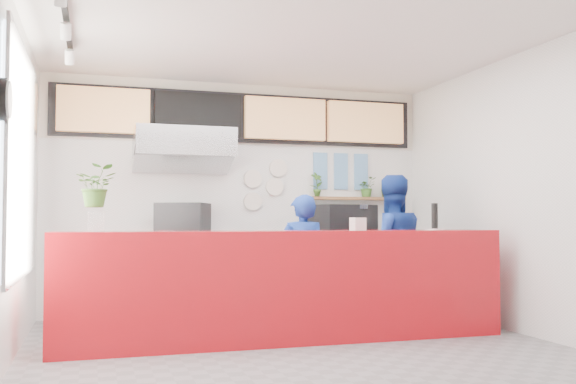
{
  "coord_description": "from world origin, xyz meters",
  "views": [
    {
      "loc": [
        -1.85,
        -5.73,
        1.21
      ],
      "look_at": [
        0.1,
        0.7,
        1.5
      ],
      "focal_mm": 40.0,
      "sensor_mm": 36.0,
      "label": 1
    }
  ],
  "objects": [
    {
      "name": "dec_plate_a",
      "position": [
        0.15,
        2.47,
        1.75
      ],
      "size": [
        0.24,
        0.03,
        0.24
      ],
      "primitive_type": "cylinder",
      "rotation": [
        1.57,
        0.0,
        0.0
      ],
      "color": "silver",
      "rests_on": "wall_back"
    },
    {
      "name": "floor",
      "position": [
        0.0,
        0.0,
        0.0
      ],
      "size": [
        5.0,
        5.0,
        0.0
      ],
      "primitive_type": "plane",
      "color": "slate",
      "rests_on": "ground"
    },
    {
      "name": "herb_d",
      "position": [
        2.05,
        2.4,
        1.66
      ],
      "size": [
        0.2,
        0.19,
        0.28
      ],
      "primitive_type": "imported",
      "rotation": [
        0.0,
        0.0,
        -0.43
      ],
      "color": "#335D20",
      "rests_on": "herb_shelf"
    },
    {
      "name": "photo_frame_e",
      "position": [
        1.4,
        2.48,
        1.75
      ],
      "size": [
        0.2,
        0.02,
        0.25
      ],
      "primitive_type": "cube",
      "color": "#598CBF",
      "rests_on": "wall_back"
    },
    {
      "name": "cream_band",
      "position": [
        0.0,
        2.49,
        2.6
      ],
      "size": [
        5.0,
        0.02,
        0.8
      ],
      "primitive_type": "cube",
      "color": "beige",
      "rests_on": "wall_back"
    },
    {
      "name": "basil_vase",
      "position": [
        -1.83,
        0.3,
        1.51
      ],
      "size": [
        0.37,
        0.32,
        0.39
      ],
      "primitive_type": "imported",
      "rotation": [
        0.0,
        0.0,
        -0.06
      ],
      "color": "#335D20",
      "rests_on": "glass_vase"
    },
    {
      "name": "white_plate",
      "position": [
        1.61,
        0.31,
        1.11
      ],
      "size": [
        0.26,
        0.26,
        0.02
      ],
      "primitive_type": "cylinder",
      "rotation": [
        0.0,
        0.0,
        0.32
      ],
      "color": "silver",
      "rests_on": "service_counter"
    },
    {
      "name": "track_rail",
      "position": [
        -2.1,
        0.0,
        2.94
      ],
      "size": [
        0.05,
        2.4,
        0.04
      ],
      "primitive_type": "cube",
      "color": "black",
      "rests_on": "ceiling"
    },
    {
      "name": "dec_plate_b",
      "position": [
        0.45,
        2.47,
        1.65
      ],
      "size": [
        0.24,
        0.03,
        0.24
      ],
      "primitive_type": "cylinder",
      "rotation": [
        1.57,
        0.0,
        0.0
      ],
      "color": "silver",
      "rests_on": "wall_back"
    },
    {
      "name": "menu_board_far_right",
      "position": [
        1.73,
        2.38,
        2.55
      ],
      "size": [
        1.1,
        0.1,
        0.55
      ],
      "primitive_type": "cube",
      "color": "tan",
      "rests_on": "wall_back"
    },
    {
      "name": "menu_board_mid_right",
      "position": [
        0.57,
        2.38,
        2.55
      ],
      "size": [
        1.1,
        0.1,
        0.55
      ],
      "primitive_type": "cube",
      "color": "tan",
      "rests_on": "wall_back"
    },
    {
      "name": "espresso_tray",
      "position": [
        1.29,
        2.2,
        1.38
      ],
      "size": [
        0.69,
        0.53,
        0.06
      ],
      "primitive_type": "cube",
      "rotation": [
        0.0,
        0.0,
        -0.19
      ],
      "color": "#A3A6AA",
      "rests_on": "espresso_machine"
    },
    {
      "name": "napkin_holder",
      "position": [
        0.73,
        0.33,
        1.17
      ],
      "size": [
        0.17,
        0.13,
        0.13
      ],
      "primitive_type": "cube",
      "rotation": [
        0.0,
        0.0,
        0.32
      ],
      "color": "silver",
      "rests_on": "service_counter"
    },
    {
      "name": "panini_oven",
      "position": [
        -0.8,
        2.2,
        1.16
      ],
      "size": [
        0.75,
        0.75,
        0.51
      ],
      "primitive_type": "cube",
      "rotation": [
        0.0,
        0.0,
        -0.4
      ],
      "color": "black",
      "rests_on": "prep_bench"
    },
    {
      "name": "service_counter",
      "position": [
        0.0,
        0.4,
        0.55
      ],
      "size": [
        4.5,
        0.6,
        1.1
      ],
      "primitive_type": "cube",
      "color": "#A60B13",
      "rests_on": "ground"
    },
    {
      "name": "herb_c",
      "position": [
        1.75,
        2.4,
        1.66
      ],
      "size": [
        0.3,
        0.27,
        0.28
      ],
      "primitive_type": "imported",
      "rotation": [
        0.0,
        0.0,
        0.26
      ],
      "color": "#335D20",
      "rests_on": "herb_shelf"
    },
    {
      "name": "wall_left",
      "position": [
        -2.5,
        0.0,
        1.5
      ],
      "size": [
        0.0,
        5.0,
        5.0
      ],
      "primitive_type": "plane",
      "rotation": [
        1.57,
        0.0,
        1.57
      ],
      "color": "white",
      "rests_on": "ground"
    },
    {
      "name": "pepper_mill",
      "position": [
        1.61,
        0.31,
        1.25
      ],
      "size": [
        0.07,
        0.07,
        0.27
      ],
      "primitive_type": "cylinder",
      "rotation": [
        0.0,
        0.0,
        0.08
      ],
      "color": "black",
      "rests_on": "white_plate"
    },
    {
      "name": "wall_clock_rim",
      "position": [
        -2.46,
        -0.9,
        2.05
      ],
      "size": [
        0.05,
        0.3,
        0.3
      ],
      "primitive_type": "cylinder",
      "rotation": [
        0.0,
        1.57,
        0.0
      ],
      "color": "black",
      "rests_on": "wall_left"
    },
    {
      "name": "photo_frame_a",
      "position": [
        1.1,
        2.48,
        2.0
      ],
      "size": [
        0.2,
        0.02,
        0.25
      ],
      "primitive_type": "cube",
      "color": "#598CBF",
      "rests_on": "wall_back"
    },
    {
      "name": "window_frame",
      "position": [
        -2.45,
        0.3,
        1.7
      ],
      "size": [
        0.03,
        2.3,
        2.0
      ],
      "primitive_type": "cube",
      "color": "#B2B5BA",
      "rests_on": "wall_left"
    },
    {
      "name": "ceiling",
      "position": [
        0.0,
        0.0,
        3.0
      ],
      "size": [
        5.0,
        5.0,
        0.0
      ],
      "primitive_type": "plane",
      "rotation": [
        3.14,
        0.0,
        0.0
      ],
      "color": "silver"
    },
    {
      "name": "dec_plate_d",
      "position": [
        0.5,
        2.47,
        1.9
      ],
      "size": [
        0.24,
        0.03,
        0.24
      ],
      "primitive_type": "cylinder",
      "rotation": [
        1.57,
        0.0,
        0.0
      ],
      "color": "silver",
      "rests_on": "wall_back"
    },
    {
      "name": "photo_frame_c",
      "position": [
        1.7,
        2.48,
        2.0
      ],
      "size": [
        0.2,
        0.02,
        0.25
      ],
      "primitive_type": "cube",
      "color": "#598CBF",
      "rests_on": "wall_back"
    },
    {
      "name": "glass_vase",
      "position": [
        -1.83,
        0.3,
        1.19
      ],
      "size": [
        0.17,
        0.17,
        0.19
      ],
      "primitive_type": "cylinder",
      "rotation": [
        0.0,
        0.0,
        -0.07
      ],
      "color": "silver",
      "rests_on": "service_counter"
    },
    {
      "name": "hood_lip",
      "position": [
        -0.8,
        2.15,
        1.95
      ],
      "size": [
        1.2,
        0.69,
        0.31
      ],
      "primitive_type": "cube",
      "rotation": [
        -0.35,
        0.0,
        0.0
      ],
      "color": "#B2B5BA",
      "rests_on": "ceiling"
    },
    {
      "name": "photo_frame_d",
      "position": [
        1.1,
        2.48,
        1.75
      ],
      "size": [
        0.2,
        0.02,
        0.25
      ],
      "primitive_type": "cube",
      "color": "#598CBF",
      "rests_on": "wall_back"
    },
    {
      "name": "herb_a",
      "position": [
        1.02,
        2.4,
        1.69
      ],
      "size": [
        0.2,
        0.17,
        0.34
      ],
      "primitive_type": "imported",
      "rotation": [
        0.0,
        0.0,
        0.29
      ],
      "color": "#335D20",
      "rests_on": "herb_shelf"
    },
    {
      "name": "soffit",
      "position": [
        0.0,
        2.46,
        2.55
      ],
      "size": [
        4.8,
        0.04,
        0.65
      ],
      "primitive_type": "cube",
      "color": "black",
      "rests_on": "wall_back"
    },
    {
      "name": "dec_plate_c",
      "position": [
        0.15,
        2.47,
        1.45
      ],
      "size": [
        0.24,
        0.03,
        0.24
      ],
      "primitive_type": "cylinder",
      "rotation": [
        1.57,
        0.0,
        0.0
      ],
      "color": "silver",
      "rests_on": "wall_back"
    },
    {
      "name": "wall_back",
      "position": [
        0.0,
        2.5,
        1.5
      ],
      "size": [
        5.0,
        0.0,
        5.0
      ],
      "primitive_type": "plane",
      "rotation": [
        1.57,
        0.0,
        0.0
      ],
      "color": "white",
      "rests_on": "ground"
    },
    {
      "name": "menu_board_far_left",
      "position": [
        -1.75,
        2.38,
        2.55
      ],
      "size": [
        1.1,
        0.1,
        0.55
      ],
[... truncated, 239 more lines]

